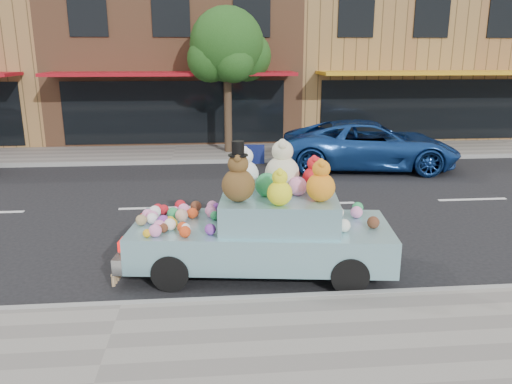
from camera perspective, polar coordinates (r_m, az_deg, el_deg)
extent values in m
plane|color=black|center=(12.32, -11.31, -1.82)|extent=(120.00, 120.00, 0.00)
cube|color=gray|center=(6.44, -17.33, -18.78)|extent=(60.00, 3.00, 0.12)
cube|color=gray|center=(18.59, -9.34, 4.34)|extent=(60.00, 3.00, 0.12)
cube|color=gray|center=(7.70, -15.07, -12.51)|extent=(60.00, 0.12, 0.13)
cube|color=gray|center=(17.12, -9.67, 3.38)|extent=(60.00, 0.12, 0.13)
cube|color=#8E5B3C|center=(23.73, -8.82, 15.12)|extent=(10.00, 8.00, 7.00)
cube|color=black|center=(19.85, -9.23, 8.97)|extent=(8.50, 0.06, 2.40)
cube|color=maroon|center=(18.86, -9.61, 13.19)|extent=(9.00, 1.80, 0.12)
cube|color=black|center=(20.20, -18.70, 18.73)|extent=(1.40, 0.06, 1.60)
cube|color=black|center=(19.77, -9.71, 19.38)|extent=(1.40, 0.06, 1.60)
cube|color=black|center=(19.79, -0.49, 19.59)|extent=(1.40, 0.06, 1.60)
cube|color=olive|center=(25.23, 15.32, 14.79)|extent=(10.00, 8.00, 7.00)
cube|color=black|center=(21.61, 18.61, 8.89)|extent=(8.50, 0.06, 2.40)
cube|color=gold|center=(20.70, 19.95, 12.69)|extent=(9.00, 1.80, 0.12)
cube|color=black|center=(20.52, 11.38, 19.16)|extent=(1.40, 0.06, 1.60)
cube|color=black|center=(21.54, 19.47, 18.42)|extent=(1.40, 0.06, 1.60)
cube|color=black|center=(22.91, 26.65, 17.48)|extent=(1.40, 0.06, 1.60)
cylinder|color=#38281C|center=(18.32, -3.23, 9.23)|extent=(0.28, 0.28, 3.20)
sphere|color=#1A4212|center=(18.21, -3.34, 16.51)|extent=(2.60, 2.60, 2.60)
sphere|color=#1A4212|center=(18.54, -1.12, 15.28)|extent=(1.80, 1.80, 1.80)
sphere|color=#1A4212|center=(18.00, -5.27, 14.89)|extent=(1.60, 1.60, 1.60)
sphere|color=#1A4212|center=(17.62, -2.57, 14.60)|extent=(1.40, 1.40, 1.40)
sphere|color=#1A4212|center=(18.80, -4.34, 15.54)|extent=(1.60, 1.60, 1.60)
imported|color=#1A4492|center=(16.52, 12.88, 5.27)|extent=(5.86, 3.34, 1.54)
cylinder|color=black|center=(7.98, 10.65, -9.31)|extent=(0.62, 0.28, 0.60)
cylinder|color=black|center=(9.40, 9.29, -5.32)|extent=(0.62, 0.28, 0.60)
cylinder|color=black|center=(8.05, -9.73, -9.03)|extent=(0.62, 0.28, 0.60)
cylinder|color=black|center=(9.46, -7.85, -5.12)|extent=(0.62, 0.28, 0.60)
cube|color=#85BBC6|center=(8.51, 0.57, -5.58)|extent=(4.48, 2.24, 0.60)
cube|color=#85BBC6|center=(8.32, 2.64, -2.06)|extent=(2.08, 1.73, 0.50)
cube|color=silver|center=(8.90, -13.96, -6.13)|extent=(0.39, 1.79, 0.26)
cube|color=red|center=(8.16, -15.05, -5.80)|extent=(0.10, 0.29, 0.16)
cube|color=red|center=(9.39, -12.68, -2.80)|extent=(0.10, 0.29, 0.16)
cube|color=black|center=(8.37, -3.88, -1.99)|extent=(0.21, 1.29, 0.40)
sphere|color=#533717|center=(7.86, -2.03, 0.79)|extent=(0.53, 0.53, 0.53)
sphere|color=#533717|center=(7.78, -2.05, 3.22)|extent=(0.33, 0.33, 0.33)
sphere|color=#533717|center=(7.65, -2.01, 3.82)|extent=(0.12, 0.12, 0.12)
sphere|color=#533717|center=(7.87, -2.11, 4.16)|extent=(0.12, 0.12, 0.12)
cylinder|color=black|center=(7.75, -2.06, 4.23)|extent=(0.31, 0.31, 0.02)
cylinder|color=black|center=(7.73, -2.07, 5.03)|extent=(0.20, 0.20, 0.22)
sphere|color=beige|center=(8.52, 3.01, 2.16)|extent=(0.59, 0.59, 0.59)
sphere|color=beige|center=(8.44, 3.04, 4.68)|extent=(0.37, 0.37, 0.37)
sphere|color=beige|center=(8.29, 3.18, 5.32)|extent=(0.14, 0.14, 0.14)
sphere|color=beige|center=(8.54, 2.93, 5.63)|extent=(0.14, 0.14, 0.14)
sphere|color=orange|center=(7.94, 7.40, 0.55)|extent=(0.46, 0.46, 0.46)
sphere|color=orange|center=(7.87, 7.48, 2.64)|extent=(0.29, 0.29, 0.29)
sphere|color=orange|center=(7.75, 7.66, 3.14)|extent=(0.11, 0.11, 0.11)
sphere|color=orange|center=(7.94, 7.34, 3.45)|extent=(0.11, 0.11, 0.11)
sphere|color=red|center=(8.61, 6.65, 1.57)|extent=(0.40, 0.40, 0.40)
sphere|color=red|center=(8.56, 6.71, 3.26)|extent=(0.25, 0.25, 0.25)
sphere|color=red|center=(8.45, 6.85, 3.67)|extent=(0.10, 0.10, 0.10)
sphere|color=red|center=(8.62, 6.61, 3.91)|extent=(0.10, 0.10, 0.10)
sphere|color=white|center=(8.64, -1.33, 2.03)|extent=(0.50, 0.50, 0.50)
sphere|color=white|center=(8.57, -1.34, 4.10)|extent=(0.31, 0.31, 0.31)
sphere|color=white|center=(8.44, -1.29, 4.62)|extent=(0.12, 0.12, 0.12)
sphere|color=white|center=(8.66, -1.39, 4.89)|extent=(0.12, 0.12, 0.12)
sphere|color=yellow|center=(7.67, 2.72, -0.13)|extent=(0.39, 0.39, 0.39)
sphere|color=yellow|center=(7.60, 2.74, 1.70)|extent=(0.24, 0.24, 0.24)
sphere|color=yellow|center=(7.50, 2.84, 2.13)|extent=(0.09, 0.09, 0.09)
sphere|color=yellow|center=(7.67, 2.66, 2.43)|extent=(0.09, 0.09, 0.09)
sphere|color=#258A4A|center=(8.20, 1.28, 0.81)|extent=(0.40, 0.40, 0.40)
sphere|color=pink|center=(8.27, 4.75, 0.66)|extent=(0.32, 0.32, 0.32)
sphere|color=gold|center=(8.40, -9.80, -3.30)|extent=(0.17, 0.17, 0.17)
sphere|color=pink|center=(8.72, -5.09, -2.39)|extent=(0.18, 0.18, 0.18)
sphere|color=#927B50|center=(8.52, -12.98, -3.15)|extent=(0.19, 0.19, 0.19)
sphere|color=gold|center=(8.00, -11.55, -4.42)|extent=(0.16, 0.16, 0.16)
sphere|color=#763299|center=(9.09, -11.32, -2.00)|extent=(0.15, 0.15, 0.15)
sphere|color=white|center=(8.03, -8.07, -4.15)|extent=(0.17, 0.17, 0.17)
sphere|color=#A8111A|center=(8.16, -11.08, -3.97)|extent=(0.16, 0.16, 0.16)
sphere|color=#258A4A|center=(8.13, -10.60, -4.11)|extent=(0.14, 0.14, 0.14)
sphere|color=pink|center=(8.82, -5.23, -2.13)|extent=(0.20, 0.20, 0.20)
sphere|color=gold|center=(8.25, -9.62, -3.57)|extent=(0.19, 0.19, 0.19)
sphere|color=pink|center=(8.77, -12.28, -2.53)|extent=(0.20, 0.20, 0.20)
sphere|color=pink|center=(8.18, -11.00, -3.81)|extent=(0.19, 0.19, 0.19)
sphere|color=#532A17|center=(9.08, -6.88, -1.63)|extent=(0.20, 0.20, 0.20)
sphere|color=white|center=(8.55, -11.78, -3.00)|extent=(0.19, 0.19, 0.19)
sphere|color=#763299|center=(8.39, -10.56, -3.27)|extent=(0.20, 0.20, 0.20)
sphere|color=#763299|center=(7.92, -5.25, -4.27)|extent=(0.18, 0.18, 0.18)
sphere|color=#763299|center=(9.02, -4.56, -1.79)|extent=(0.17, 0.17, 0.17)
sphere|color=#258A4A|center=(8.61, -4.74, -2.70)|extent=(0.15, 0.15, 0.15)
sphere|color=pink|center=(9.07, -5.02, -1.61)|extent=(0.20, 0.20, 0.20)
sphere|color=#532A17|center=(8.13, -10.54, -4.05)|extent=(0.15, 0.15, 0.15)
sphere|color=white|center=(8.88, -11.48, -2.21)|extent=(0.21, 0.21, 0.21)
sphere|color=#C13812|center=(7.86, -8.13, -4.52)|extent=(0.18, 0.18, 0.18)
sphere|color=#A8111A|center=(9.17, -8.63, -1.52)|extent=(0.20, 0.20, 0.20)
sphere|color=pink|center=(9.03, -9.20, -2.06)|extent=(0.13, 0.13, 0.13)
sphere|color=#FAF5C7|center=(8.20, -9.81, -3.68)|extent=(0.20, 0.20, 0.20)
sphere|color=#258A4A|center=(8.75, -9.44, -2.40)|extent=(0.20, 0.20, 0.20)
sphere|color=#A8111A|center=(9.08, -11.15, -1.89)|extent=(0.18, 0.18, 0.18)
sphere|color=pink|center=(8.91, -8.25, -1.99)|extent=(0.21, 0.21, 0.21)
sphere|color=gold|center=(7.97, -12.36, -4.63)|extent=(0.13, 0.13, 0.13)
sphere|color=#C13812|center=(8.73, -7.30, -2.41)|extent=(0.19, 0.19, 0.19)
sphere|color=#532A17|center=(8.80, -7.00, -2.43)|extent=(0.13, 0.13, 0.13)
sphere|color=#A8111A|center=(9.01, -10.50, -2.00)|extent=(0.18, 0.18, 0.18)
sphere|color=pink|center=(8.63, -11.76, -2.77)|extent=(0.21, 0.21, 0.21)
sphere|color=#C13812|center=(8.07, -8.37, -4.01)|extent=(0.18, 0.18, 0.18)
sphere|color=pink|center=(7.96, -11.44, -4.34)|extent=(0.20, 0.20, 0.20)
sphere|color=#D8A88C|center=(8.55, -8.50, -2.65)|extent=(0.22, 0.22, 0.22)
sphere|color=#532A17|center=(8.39, -14.94, -6.03)|extent=(0.15, 0.15, 0.15)
sphere|color=#532A17|center=(9.27, -13.24, -3.93)|extent=(0.12, 0.12, 0.12)
sphere|color=pink|center=(8.97, -13.77, -4.52)|extent=(0.15, 0.15, 0.15)
sphere|color=#FAF5C7|center=(8.49, -14.73, -5.86)|extent=(0.12, 0.12, 0.12)
sphere|color=#927B50|center=(8.85, -14.01, -4.88)|extent=(0.14, 0.14, 0.14)
sphere|color=white|center=(8.58, -14.54, -5.52)|extent=(0.15, 0.15, 0.15)
sphere|color=#258A4A|center=(9.45, -12.92, -3.40)|extent=(0.16, 0.16, 0.16)
sphere|color=pink|center=(8.84, 11.42, -2.28)|extent=(0.21, 0.21, 0.21)
sphere|color=#FAF5C7|center=(8.12, 10.00, -3.80)|extent=(0.22, 0.22, 0.22)
sphere|color=#FAF5C7|center=(8.77, 9.34, -2.33)|extent=(0.21, 0.21, 0.21)
sphere|color=#532A17|center=(8.39, 13.26, -3.40)|extent=(0.20, 0.20, 0.20)
sphere|color=#258A4A|center=(9.13, 11.55, -1.76)|extent=(0.20, 0.20, 0.20)
cylinder|color=#997A54|center=(8.27, -15.99, -9.77)|extent=(0.06, 0.06, 0.17)
sphere|color=#997A54|center=(8.23, -16.04, -9.17)|extent=(0.07, 0.07, 0.07)
cylinder|color=#997A54|center=(8.36, -15.78, -9.48)|extent=(0.06, 0.06, 0.17)
sphere|color=#997A54|center=(8.32, -15.83, -8.89)|extent=(0.07, 0.07, 0.07)
cylinder|color=#997A54|center=(8.44, -15.58, -9.20)|extent=(0.06, 0.06, 0.17)
sphere|color=#997A54|center=(8.40, -15.63, -8.61)|extent=(0.07, 0.07, 0.07)
cylinder|color=#997A54|center=(8.53, -15.38, -8.92)|extent=(0.06, 0.06, 0.17)
sphere|color=#997A54|center=(8.49, -15.43, -8.34)|extent=(0.07, 0.07, 0.07)
cylinder|color=#997A54|center=(8.61, -15.19, -8.65)|extent=(0.06, 0.06, 0.17)
sphere|color=#997A54|center=(8.58, -15.23, -8.07)|extent=(0.07, 0.07, 0.07)
cylinder|color=#997A54|center=(8.70, -14.99, -8.39)|extent=(0.06, 0.06, 0.17)
sphere|color=#997A54|center=(8.66, -15.04, -7.81)|extent=(0.07, 0.07, 0.07)
cylinder|color=#997A54|center=(8.79, -14.81, -8.13)|extent=(0.06, 0.06, 0.17)
sphere|color=#997A54|center=(8.75, -14.85, -7.56)|extent=(0.07, 0.07, 0.07)
cylinder|color=#997A54|center=(8.88, -14.62, -7.87)|extent=(0.06, 0.06, 0.17)
sphere|color=#997A54|center=(8.84, -14.67, -7.30)|extent=(0.07, 0.07, 0.07)
cylinder|color=#997A54|center=(8.96, -14.45, -7.62)|extent=(0.06, 0.06, 0.17)
sphere|color=#997A54|center=(8.93, -14.49, -7.06)|extent=(0.07, 0.07, 0.07)
cylinder|color=#997A54|center=(9.05, -14.27, -7.37)|extent=(0.06, 0.06, 0.17)
sphere|color=#997A54|center=(9.02, -14.31, -6.82)|extent=(0.07, 0.07, 0.07)
cylinder|color=#997A54|center=(9.14, -14.10, -7.13)|extent=(0.06, 0.06, 0.17)
sphere|color=#997A54|center=(9.11, -14.14, -6.58)|extent=(0.07, 0.07, 0.07)
cylinder|color=#997A54|center=(9.23, -13.93, -6.89)|extent=(0.06, 0.06, 0.17)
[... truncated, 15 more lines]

